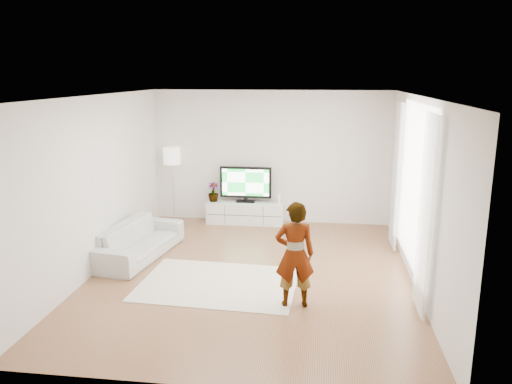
# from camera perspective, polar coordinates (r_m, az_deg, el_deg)

# --- Properties ---
(floor) EXTENTS (6.00, 6.00, 0.00)m
(floor) POSITION_cam_1_polar(r_m,az_deg,el_deg) (8.09, -0.51, -9.33)
(floor) COLOR #9B6946
(floor) RESTS_ON ground
(ceiling) EXTENTS (6.00, 6.00, 0.00)m
(ceiling) POSITION_cam_1_polar(r_m,az_deg,el_deg) (7.47, -0.55, 10.90)
(ceiling) COLOR white
(ceiling) RESTS_ON wall_back
(wall_left) EXTENTS (0.02, 6.00, 2.80)m
(wall_left) POSITION_cam_1_polar(r_m,az_deg,el_deg) (8.37, -17.74, 0.85)
(wall_left) COLOR silver
(wall_left) RESTS_ON floor
(wall_right) EXTENTS (0.02, 6.00, 2.80)m
(wall_right) POSITION_cam_1_polar(r_m,az_deg,el_deg) (7.73, 18.15, -0.17)
(wall_right) COLOR silver
(wall_right) RESTS_ON floor
(wall_back) EXTENTS (5.00, 0.02, 2.80)m
(wall_back) POSITION_cam_1_polar(r_m,az_deg,el_deg) (10.58, 1.71, 3.99)
(wall_back) COLOR silver
(wall_back) RESTS_ON floor
(wall_front) EXTENTS (5.00, 0.02, 2.80)m
(wall_front) POSITION_cam_1_polar(r_m,az_deg,el_deg) (4.83, -5.47, -7.56)
(wall_front) COLOR silver
(wall_front) RESTS_ON floor
(window) EXTENTS (0.01, 2.60, 2.50)m
(window) POSITION_cam_1_polar(r_m,az_deg,el_deg) (8.00, 17.65, 0.67)
(window) COLOR white
(window) RESTS_ON wall_right
(curtain_near) EXTENTS (0.04, 0.70, 2.60)m
(curtain_near) POSITION_cam_1_polar(r_m,az_deg,el_deg) (6.77, 18.80, -2.52)
(curtain_near) COLOR white
(curtain_near) RESTS_ON floor
(curtain_far) EXTENTS (0.04, 0.70, 2.60)m
(curtain_far) POSITION_cam_1_polar(r_m,az_deg,el_deg) (9.27, 15.75, 1.83)
(curtain_far) COLOR white
(curtain_far) RESTS_ON floor
(media_console) EXTENTS (1.64, 0.47, 0.46)m
(media_console) POSITION_cam_1_polar(r_m,az_deg,el_deg) (10.67, -1.20, -2.37)
(media_console) COLOR silver
(media_console) RESTS_ON floor
(television) EXTENTS (1.09, 0.21, 0.76)m
(television) POSITION_cam_1_polar(r_m,az_deg,el_deg) (10.54, -1.19, 1.03)
(television) COLOR black
(television) RESTS_ON media_console
(game_console) EXTENTS (0.07, 0.16, 0.21)m
(game_console) POSITION_cam_1_polar(r_m,az_deg,el_deg) (10.51, 2.66, -0.73)
(game_console) COLOR white
(game_console) RESTS_ON media_console
(potted_plant) EXTENTS (0.30, 0.30, 0.40)m
(potted_plant) POSITION_cam_1_polar(r_m,az_deg,el_deg) (10.69, -4.90, -0.00)
(potted_plant) COLOR #3F7238
(potted_plant) RESTS_ON media_console
(rug) EXTENTS (2.43, 1.81, 0.01)m
(rug) POSITION_cam_1_polar(r_m,az_deg,el_deg) (7.75, -4.34, -10.39)
(rug) COLOR white
(rug) RESTS_ON floor
(player) EXTENTS (0.58, 0.42, 1.47)m
(player) POSITION_cam_1_polar(r_m,az_deg,el_deg) (6.80, 4.45, -7.12)
(player) COLOR #334772
(player) RESTS_ON rug
(sofa) EXTENTS (1.10, 2.14, 0.60)m
(sofa) POSITION_cam_1_polar(r_m,az_deg,el_deg) (8.95, -13.27, -5.40)
(sofa) COLOR beige
(sofa) RESTS_ON floor
(floor_lamp) EXTENTS (0.36, 0.36, 1.61)m
(floor_lamp) POSITION_cam_1_polar(r_m,az_deg,el_deg) (10.70, -9.58, 3.72)
(floor_lamp) COLOR silver
(floor_lamp) RESTS_ON floor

